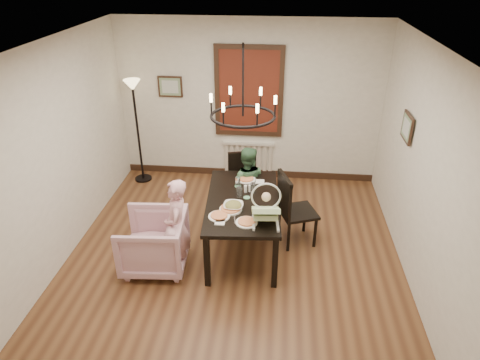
% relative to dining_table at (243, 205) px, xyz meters
% --- Properties ---
extents(room_shell, '(4.51, 5.00, 2.81)m').
position_rel_dining_table_xyz_m(room_shell, '(-0.10, 0.07, 0.70)').
color(room_shell, brown).
rests_on(room_shell, ground).
extents(dining_table, '(1.06, 1.74, 0.79)m').
position_rel_dining_table_xyz_m(dining_table, '(0.00, 0.00, 0.00)').
color(dining_table, black).
rests_on(dining_table, room_shell).
extents(chair_far, '(0.53, 0.53, 0.99)m').
position_rel_dining_table_xyz_m(chair_far, '(-0.06, 0.90, -0.21)').
color(chair_far, black).
rests_on(chair_far, room_shell).
extents(chair_right, '(0.61, 0.61, 1.09)m').
position_rel_dining_table_xyz_m(chair_right, '(0.75, 0.24, -0.16)').
color(chair_right, black).
rests_on(chair_right, room_shell).
extents(armchair, '(0.88, 0.86, 0.75)m').
position_rel_dining_table_xyz_m(armchair, '(-1.11, -0.50, -0.32)').
color(armchair, '#C597A4').
rests_on(armchair, room_shell).
extents(elderly_woman, '(0.32, 0.42, 1.06)m').
position_rel_dining_table_xyz_m(elderly_woman, '(-0.78, -0.49, -0.17)').
color(elderly_woman, pink).
rests_on(elderly_woman, room_shell).
extents(seated_man, '(0.49, 0.38, 0.99)m').
position_rel_dining_table_xyz_m(seated_man, '(-0.01, 0.77, -0.21)').
color(seated_man, '#3B6340').
rests_on(seated_man, room_shell).
extents(baby_bouncer, '(0.43, 0.56, 0.34)m').
position_rel_dining_table_xyz_m(baby_bouncer, '(0.32, -0.47, 0.26)').
color(baby_bouncer, '#B5D391').
rests_on(baby_bouncer, dining_table).
extents(salad_bowl, '(0.31, 0.31, 0.08)m').
position_rel_dining_table_xyz_m(salad_bowl, '(-0.10, -0.23, 0.12)').
color(salad_bowl, white).
rests_on(salad_bowl, dining_table).
extents(pizza_platter, '(0.29, 0.29, 0.04)m').
position_rel_dining_table_xyz_m(pizza_platter, '(-0.13, -0.27, 0.11)').
color(pizza_platter, tan).
rests_on(pizza_platter, dining_table).
extents(drinking_glass, '(0.07, 0.07, 0.15)m').
position_rel_dining_table_xyz_m(drinking_glass, '(-0.05, 0.07, 0.16)').
color(drinking_glass, silver).
rests_on(drinking_glass, dining_table).
extents(window_blinds, '(1.00, 0.03, 1.40)m').
position_rel_dining_table_xyz_m(window_blinds, '(-0.10, 2.17, 0.90)').
color(window_blinds, '#591E11').
rests_on(window_blinds, room_shell).
extents(radiator, '(0.92, 0.12, 0.62)m').
position_rel_dining_table_xyz_m(radiator, '(-0.10, 2.19, -0.35)').
color(radiator, silver).
rests_on(radiator, room_shell).
extents(picture_back, '(0.42, 0.03, 0.36)m').
position_rel_dining_table_xyz_m(picture_back, '(-1.45, 2.18, 0.95)').
color(picture_back, black).
rests_on(picture_back, room_shell).
extents(picture_right, '(0.03, 0.42, 0.36)m').
position_rel_dining_table_xyz_m(picture_right, '(2.11, 0.61, 0.95)').
color(picture_right, black).
rests_on(picture_right, room_shell).
extents(floor_lamp, '(0.30, 0.30, 1.80)m').
position_rel_dining_table_xyz_m(floor_lamp, '(-2.00, 1.86, 0.20)').
color(floor_lamp, black).
rests_on(floor_lamp, room_shell).
extents(chandelier, '(0.80, 0.80, 0.04)m').
position_rel_dining_table_xyz_m(chandelier, '(0.00, 0.00, 1.25)').
color(chandelier, black).
rests_on(chandelier, room_shell).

